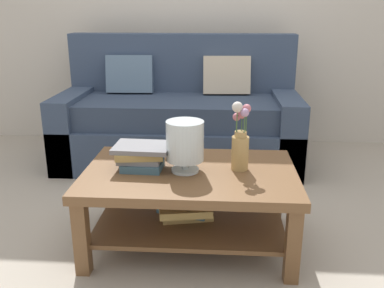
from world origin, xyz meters
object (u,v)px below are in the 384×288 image
at_px(couch, 179,119).
at_px(coffee_table, 190,192).
at_px(book_stack_main, 141,156).
at_px(glass_hurricane_vase, 185,142).
at_px(flower_pitcher, 240,142).

height_order(couch, coffee_table, couch).
bearing_deg(book_stack_main, glass_hurricane_vase, -7.73).
bearing_deg(couch, flower_pitcher, -71.43).
bearing_deg(flower_pitcher, book_stack_main, -178.25).
height_order(couch, flower_pitcher, couch).
relative_size(book_stack_main, flower_pitcher, 0.82).
relative_size(couch, coffee_table, 1.74).
bearing_deg(glass_hurricane_vase, couch, 96.74).
bearing_deg(coffee_table, flower_pitcher, 7.34).
xyz_separation_m(coffee_table, flower_pitcher, (0.27, 0.03, 0.28)).
relative_size(coffee_table, flower_pitcher, 3.03).
bearing_deg(couch, coffee_table, -82.24).
xyz_separation_m(glass_hurricane_vase, flower_pitcher, (0.29, 0.05, -0.01)).
height_order(book_stack_main, flower_pitcher, flower_pitcher).
bearing_deg(coffee_table, glass_hurricane_vase, -148.08).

